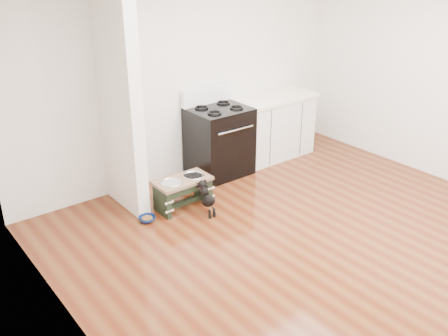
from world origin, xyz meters
TOP-DOWN VIEW (x-y plane):
  - ground at (0.00, 0.00)m, footprint 5.00×5.00m
  - room_shell at (0.00, 0.00)m, footprint 5.00×5.00m
  - partition_wall at (-1.18, 2.10)m, footprint 0.15×0.80m
  - oven_range at (0.25, 2.16)m, footprint 0.76×0.69m
  - cabinet_run at (1.23, 2.18)m, footprint 1.24×0.64m
  - dog_feeder at (-0.68, 1.64)m, footprint 0.66×0.35m
  - puppy at (-0.57, 1.33)m, footprint 0.12×0.34m
  - floor_bowl at (-1.20, 1.61)m, footprint 0.24×0.24m

SIDE VIEW (x-z plane):
  - ground at x=0.00m, z-range 0.00..0.00m
  - floor_bowl at x=-1.20m, z-range 0.00..0.06m
  - puppy at x=-0.57m, z-range 0.02..0.42m
  - dog_feeder at x=-0.68m, z-range 0.07..0.45m
  - cabinet_run at x=1.23m, z-range 0.00..0.91m
  - oven_range at x=0.25m, z-range -0.09..1.05m
  - partition_wall at x=-1.18m, z-range 0.00..2.70m
  - room_shell at x=0.00m, z-range -0.88..4.12m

